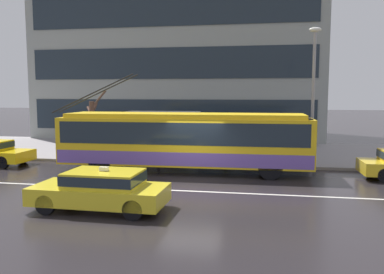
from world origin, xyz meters
TOP-DOWN VIEW (x-y plane):
  - ground_plane at (0.00, 0.00)m, footprint 160.00×160.00m
  - sidewalk_slab at (0.00, 9.06)m, footprint 80.00×10.00m
  - lane_centre_line at (0.00, -1.20)m, footprint 72.00×0.14m
  - trolleybus at (-0.73, 2.46)m, footprint 12.34×2.66m
  - taxi_oncoming_near at (-2.13, -4.10)m, footprint 4.29×1.91m
  - bus_shelter at (-2.60, 5.90)m, footprint 4.04×1.53m
  - pedestrian_at_shelter at (0.77, 6.71)m, footprint 1.33×1.33m
  - pedestrian_approaching_curb at (-2.57, 4.60)m, footprint 1.14×1.14m
  - pedestrian_walking_past at (2.15, 6.95)m, footprint 0.51×0.51m
  - street_lamp at (5.34, 4.97)m, footprint 0.60×0.32m
  - street_tree_bare at (-6.91, 6.04)m, footprint 1.55×1.05m

SIDE VIEW (x-z plane):
  - ground_plane at x=0.00m, z-range 0.00..0.00m
  - lane_centre_line at x=0.00m, z-range 0.00..0.01m
  - sidewalk_slab at x=0.00m, z-range 0.00..0.14m
  - taxi_oncoming_near at x=-2.13m, z-range 0.01..1.40m
  - pedestrian_walking_past at x=2.15m, z-range 0.30..2.02m
  - trolleybus at x=-0.73m, z-range -0.78..3.86m
  - pedestrian_approaching_curb at x=-2.57m, z-range 0.73..2.73m
  - pedestrian_at_shelter at x=0.77m, z-range 0.76..2.71m
  - street_tree_bare at x=-6.91m, z-range 0.04..3.81m
  - bus_shelter at x=-2.60m, z-range 0.74..3.31m
  - street_lamp at x=5.34m, z-range 0.75..7.56m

